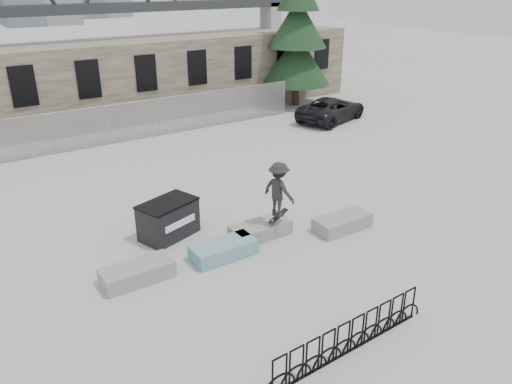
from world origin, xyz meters
TOP-DOWN VIEW (x-y plane):
  - ground at (0.00, 0.00)m, footprint 120.00×120.00m
  - stone_wall at (0.00, 16.24)m, footprint 36.00×2.58m
  - chainlink_fence at (-0.00, 12.50)m, footprint 22.06×0.06m
  - planter_far_left at (-3.43, 0.01)m, footprint 2.00×0.90m
  - planter_center_left at (-0.77, -0.23)m, footprint 2.00×0.90m
  - planter_center_right at (0.89, 0.20)m, footprint 2.00×0.90m
  - planter_offset at (3.50, -0.90)m, footprint 2.00×0.90m
  - dumpster at (-1.59, 1.92)m, footprint 2.13×1.67m
  - bike_rack at (-0.50, -5.47)m, footprint 4.94×0.19m
  - spruce_tree at (13.01, 13.95)m, footprint 4.36×4.36m
  - truss_bridge at (10.00, 55.00)m, footprint 70.00×3.00m
  - suv at (12.41, 9.71)m, footprint 5.39×3.61m
  - skateboarder at (1.36, -0.13)m, footprint 0.94×1.30m

SIDE VIEW (x-z plane):
  - ground at x=0.00m, z-range 0.00..0.00m
  - planter_far_left at x=-3.43m, z-range 0.02..0.50m
  - planter_center_left at x=-0.77m, z-range 0.02..0.50m
  - planter_center_right at x=0.89m, z-range 0.02..0.50m
  - planter_offset at x=3.50m, z-range 0.02..0.50m
  - bike_rack at x=-0.50m, z-range -0.01..0.89m
  - dumpster at x=-1.59m, z-range 0.01..1.24m
  - suv at x=12.41m, z-range 0.00..1.37m
  - chainlink_fence at x=0.00m, z-range 0.03..2.05m
  - skateboarder at x=1.36m, z-range 0.69..2.70m
  - stone_wall at x=0.00m, z-range 0.01..4.51m
  - truss_bridge at x=10.00m, z-range -0.77..9.03m
  - spruce_tree at x=13.01m, z-range -0.95..10.55m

